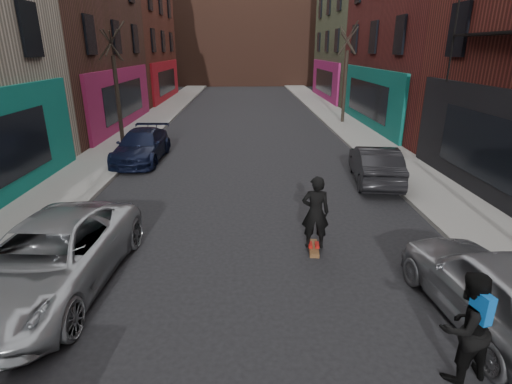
{
  "coord_description": "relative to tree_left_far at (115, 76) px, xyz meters",
  "views": [
    {
      "loc": [
        -0.1,
        -1.71,
        4.58
      ],
      "look_at": [
        0.13,
        6.57,
        1.6
      ],
      "focal_mm": 28.0,
      "sensor_mm": 36.0,
      "label": 1
    }
  ],
  "objects": [
    {
      "name": "parked_right_end",
      "position": [
        10.76,
        -5.99,
        -2.72
      ],
      "size": [
        1.93,
        4.18,
        1.33
      ],
      "primitive_type": "imported",
      "rotation": [
        0.0,
        0.0,
        3.01
      ],
      "color": "black",
      "rests_on": "ground"
    },
    {
      "name": "tree_right_far",
      "position": [
        12.4,
        6.0,
        0.15
      ],
      "size": [
        2.0,
        2.0,
        6.8
      ],
      "primitive_type": null,
      "color": "black",
      "rests_on": "sidewalk_right"
    },
    {
      "name": "parked_left_end",
      "position": [
        1.65,
        -2.81,
        -2.73
      ],
      "size": [
        1.93,
        4.54,
        1.31
      ],
      "primitive_type": "imported",
      "rotation": [
        0.0,
        0.0,
        -0.02
      ],
      "color": "black",
      "rests_on": "ground"
    },
    {
      "name": "skateboard",
      "position": [
        7.72,
        -11.17,
        -3.33
      ],
      "size": [
        0.29,
        0.82,
        0.1
      ],
      "primitive_type": "cube",
      "rotation": [
        0.0,
        0.0,
        -0.09
      ],
      "color": "brown",
      "rests_on": "ground"
    },
    {
      "name": "parked_right_far",
      "position": [
        10.36,
        -14.0,
        -2.67
      ],
      "size": [
        2.02,
        4.31,
        1.43
      ],
      "primitive_type": "imported",
      "rotation": [
        0.0,
        0.0,
        3.22
      ],
      "color": "#92949A",
      "rests_on": "ground"
    },
    {
      "name": "pedestrian",
      "position": [
        9.2,
        -15.13,
        -2.51
      ],
      "size": [
        0.98,
        0.84,
        1.73
      ],
      "rotation": [
        0.0,
        0.0,
        3.39
      ],
      "color": "black",
      "rests_on": "ground"
    },
    {
      "name": "skateboarder",
      "position": [
        7.72,
        -11.17,
        -2.39
      ],
      "size": [
        0.68,
        0.48,
        1.77
      ],
      "primitive_type": "imported",
      "rotation": [
        0.0,
        0.0,
        3.05
      ],
      "color": "black",
      "rests_on": "skateboard"
    },
    {
      "name": "sidewalk_left",
      "position": [
        -0.05,
        12.0,
        -3.31
      ],
      "size": [
        2.5,
        84.0,
        0.13
      ],
      "primitive_type": "cube",
      "color": "gray",
      "rests_on": "ground"
    },
    {
      "name": "sidewalk_right",
      "position": [
        12.45,
        12.0,
        -3.31
      ],
      "size": [
        2.5,
        84.0,
        0.13
      ],
      "primitive_type": "cube",
      "color": "gray",
      "rests_on": "ground"
    },
    {
      "name": "building_far",
      "position": [
        6.2,
        38.0,
        3.62
      ],
      "size": [
        40.0,
        10.0,
        14.0
      ],
      "primitive_type": "cube",
      "color": "#47281E",
      "rests_on": "ground"
    },
    {
      "name": "tree_left_far",
      "position": [
        0.0,
        0.0,
        0.0
      ],
      "size": [
        2.0,
        2.0,
        6.5
      ],
      "primitive_type": null,
      "color": "black",
      "rests_on": "sidewalk_left"
    },
    {
      "name": "parked_left_far",
      "position": [
        2.22,
        -12.66,
        -2.68
      ],
      "size": [
        2.65,
        5.2,
        1.41
      ],
      "primitive_type": "imported",
      "rotation": [
        0.0,
        0.0,
        -0.06
      ],
      "color": "#96999E",
      "rests_on": "ground"
    }
  ]
}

